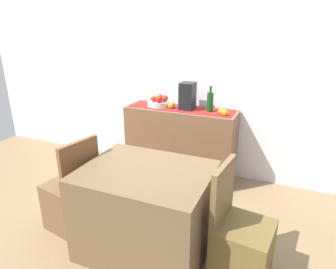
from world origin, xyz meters
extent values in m
cube|color=#826849|center=(0.00, 0.00, -0.01)|extent=(6.40, 6.40, 0.02)
cube|color=silver|center=(0.00, 1.18, 1.35)|extent=(6.40, 0.06, 2.70)
cube|color=brown|center=(-0.06, 0.92, 0.44)|extent=(1.33, 0.42, 0.87)
cube|color=maroon|center=(-0.06, 0.92, 0.88)|extent=(1.25, 0.32, 0.01)
cylinder|color=silver|center=(-0.34, 0.92, 0.91)|extent=(0.27, 0.27, 0.06)
sphere|color=#B22E18|center=(-0.27, 0.94, 0.98)|extent=(0.08, 0.08, 0.08)
sphere|color=red|center=(-0.35, 0.99, 0.97)|extent=(0.07, 0.07, 0.07)
sphere|color=#9AAE2D|center=(-0.34, 0.91, 0.97)|extent=(0.07, 0.07, 0.07)
sphere|color=red|center=(-0.39, 0.87, 0.97)|extent=(0.07, 0.07, 0.07)
sphere|color=gold|center=(-0.42, 0.98, 0.97)|extent=(0.07, 0.07, 0.07)
sphere|color=red|center=(-0.31, 0.85, 0.98)|extent=(0.08, 0.08, 0.08)
cylinder|color=#124216|center=(0.29, 0.92, 0.98)|extent=(0.07, 0.07, 0.22)
cylinder|color=#124216|center=(0.29, 0.92, 1.13)|extent=(0.03, 0.03, 0.07)
cube|color=black|center=(0.02, 0.92, 1.03)|extent=(0.16, 0.18, 0.32)
sphere|color=orange|center=(-0.16, 0.88, 0.91)|extent=(0.08, 0.08, 0.08)
sphere|color=orange|center=(0.49, 0.82, 0.91)|extent=(0.08, 0.08, 0.08)
sphere|color=orange|center=(0.44, 0.87, 0.91)|extent=(0.07, 0.07, 0.07)
cube|color=brown|center=(0.16, -0.43, 0.37)|extent=(1.02, 0.80, 0.74)
cube|color=brown|center=(-0.63, -0.43, 0.23)|extent=(0.47, 0.47, 0.45)
cube|color=brown|center=(-0.45, -0.46, 0.68)|extent=(0.12, 0.40, 0.45)
cube|color=brown|center=(0.95, -0.43, 0.23)|extent=(0.44, 0.44, 0.45)
cube|color=brown|center=(0.77, -0.41, 0.68)|extent=(0.09, 0.40, 0.45)
camera|label=1|loc=(1.12, -2.26, 1.80)|focal=31.61mm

